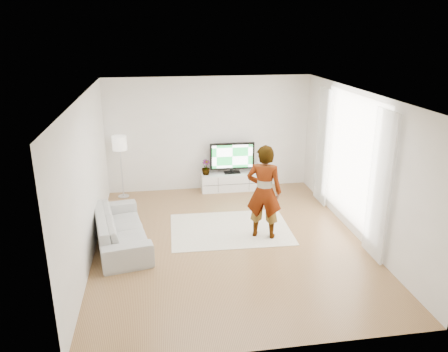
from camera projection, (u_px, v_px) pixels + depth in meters
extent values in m
plane|color=#9E7947|center=(229.00, 241.00, 8.36)|extent=(6.00, 6.00, 0.00)
plane|color=white|center=(230.00, 95.00, 7.46)|extent=(6.00, 6.00, 0.00)
cube|color=white|center=(87.00, 179.00, 7.55)|extent=(0.02, 6.00, 2.80)
cube|color=white|center=(359.00, 166.00, 8.27)|extent=(0.02, 6.00, 2.80)
cube|color=white|center=(209.00, 134.00, 10.71)|extent=(5.00, 0.02, 2.80)
cube|color=white|center=(272.00, 252.00, 5.11)|extent=(5.00, 0.02, 2.80)
cube|color=white|center=(352.00, 159.00, 8.54)|extent=(0.01, 2.60, 2.50)
cube|color=white|center=(380.00, 187.00, 7.34)|extent=(0.04, 0.70, 2.60)
cube|color=white|center=(323.00, 147.00, 9.77)|extent=(0.04, 0.70, 2.60)
cube|color=white|center=(232.00, 181.00, 10.96)|extent=(1.56, 0.44, 0.44)
cube|color=black|center=(234.00, 184.00, 10.75)|extent=(1.51, 0.00, 0.01)
cube|color=black|center=(218.00, 185.00, 10.69)|extent=(0.01, 0.00, 0.38)
cube|color=black|center=(249.00, 184.00, 10.81)|extent=(0.01, 0.00, 0.38)
cube|color=black|center=(232.00, 172.00, 10.91)|extent=(0.40, 0.22, 0.02)
cube|color=black|center=(232.00, 171.00, 10.89)|extent=(0.08, 0.05, 0.08)
cube|color=black|center=(232.00, 156.00, 10.77)|extent=(1.11, 0.06, 0.67)
cube|color=#179438|center=(232.00, 156.00, 10.74)|extent=(1.01, 0.01, 0.57)
cube|color=white|center=(259.00, 167.00, 10.95)|extent=(0.08, 0.18, 0.24)
cube|color=#4CB2FF|center=(260.00, 167.00, 10.85)|extent=(0.01, 0.00, 0.13)
imported|color=#3F7238|center=(206.00, 167.00, 10.73)|extent=(0.27, 0.27, 0.38)
cube|color=#F0EACD|center=(230.00, 229.00, 8.86)|extent=(2.44, 1.79, 0.01)
imported|color=#334772|center=(264.00, 192.00, 8.27)|extent=(0.79, 0.66, 1.84)
imported|color=#A5A5A0|center=(121.00, 228.00, 8.17)|extent=(1.24, 2.32, 0.64)
cylinder|color=silver|center=(124.00, 196.00, 10.57)|extent=(0.26, 0.26, 0.02)
cylinder|color=silver|center=(122.00, 173.00, 10.38)|extent=(0.03, 0.03, 1.16)
cylinder|color=white|center=(119.00, 143.00, 10.14)|extent=(0.33, 0.33, 0.32)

